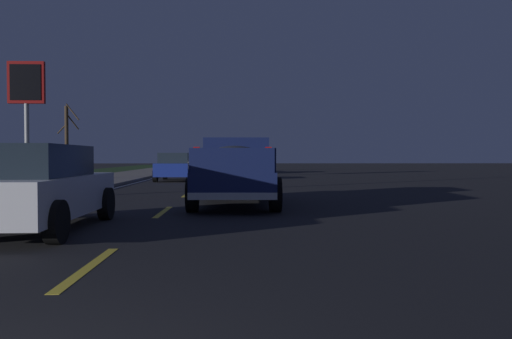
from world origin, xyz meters
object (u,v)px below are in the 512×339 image
(sedan_tan, at_px, (195,163))
(sedan_white, at_px, (33,187))
(sedan_silver, at_px, (238,164))
(bare_tree_far, at_px, (67,138))
(pickup_truck, at_px, (236,169))
(sedan_blue, at_px, (176,167))
(gas_price_sign, at_px, (26,92))

(sedan_tan, relative_size, sedan_white, 1.00)
(sedan_tan, bearing_deg, sedan_silver, -114.60)
(sedan_white, xyz_separation_m, bare_tree_far, (29.82, 9.42, 1.98))
(pickup_truck, bearing_deg, sedan_blue, 13.44)
(sedan_blue, height_order, bare_tree_far, bare_tree_far)
(pickup_truck, xyz_separation_m, sedan_white, (-4.79, 3.63, -0.20))
(sedan_tan, bearing_deg, pickup_truck, -172.90)
(sedan_blue, height_order, sedan_white, same)
(pickup_truck, bearing_deg, bare_tree_far, 27.54)
(pickup_truck, bearing_deg, gas_price_sign, 40.67)
(sedan_silver, bearing_deg, pickup_truck, 179.84)
(sedan_blue, relative_size, sedan_silver, 1.00)
(pickup_truck, distance_m, sedan_blue, 14.44)
(sedan_silver, relative_size, sedan_white, 1.01)
(sedan_blue, xyz_separation_m, bare_tree_far, (10.99, 9.69, 1.98))
(pickup_truck, height_order, sedan_tan, pickup_truck)
(sedan_tan, bearing_deg, bare_tree_far, 106.65)
(pickup_truck, xyz_separation_m, sedan_blue, (14.04, 3.36, -0.20))
(pickup_truck, height_order, sedan_silver, pickup_truck)
(pickup_truck, relative_size, sedan_white, 1.24)
(pickup_truck, xyz_separation_m, sedan_silver, (26.27, -0.07, -0.20))
(sedan_silver, bearing_deg, bare_tree_far, 95.40)
(sedan_tan, xyz_separation_m, bare_tree_far, (-2.86, 9.58, 1.98))
(sedan_blue, bearing_deg, sedan_tan, 0.48)
(sedan_tan, distance_m, sedan_white, 32.68)
(pickup_truck, bearing_deg, sedan_white, 142.83)
(bare_tree_far, bearing_deg, gas_price_sign, -170.57)
(sedan_tan, xyz_separation_m, gas_price_sign, (-15.07, 7.55, 3.94))
(gas_price_sign, bearing_deg, sedan_blue, -81.03)
(sedan_blue, distance_m, sedan_silver, 12.70)
(sedan_blue, xyz_separation_m, sedan_tan, (13.86, 0.12, 0.00))
(sedan_white, bearing_deg, bare_tree_far, 17.53)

